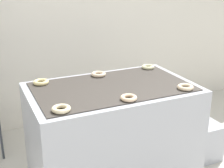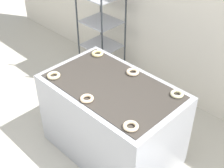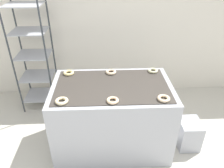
% 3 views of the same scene
% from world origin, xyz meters
% --- Properties ---
extents(wall_back, '(8.00, 0.05, 2.80)m').
position_xyz_m(wall_back, '(0.00, 2.12, 1.40)').
color(wall_back, silver).
rests_on(wall_back, ground_plane).
extents(fryer_machine, '(1.47, 0.91, 0.94)m').
position_xyz_m(fryer_machine, '(0.00, 0.70, 0.47)').
color(fryer_machine, '#A8AAB2').
rests_on(fryer_machine, ground_plane).
extents(baking_rack_cart, '(0.54, 0.48, 1.84)m').
position_xyz_m(baking_rack_cart, '(-1.19, 1.69, 0.94)').
color(baking_rack_cart, '#33383D').
rests_on(baking_rack_cart, ground_plane).
extents(glaze_bin, '(0.28, 0.33, 0.40)m').
position_xyz_m(glaze_bin, '(1.04, 0.61, 0.20)').
color(glaze_bin, '#A8AAB2').
rests_on(glaze_bin, ground_plane).
extents(donut_near_left, '(0.14, 0.14, 0.04)m').
position_xyz_m(donut_near_left, '(-0.55, 0.38, 0.96)').
color(donut_near_left, beige).
rests_on(donut_near_left, fryer_machine).
extents(donut_near_center, '(0.13, 0.13, 0.03)m').
position_xyz_m(donut_near_center, '(-0.01, 0.37, 0.96)').
color(donut_near_center, beige).
rests_on(donut_near_center, fryer_machine).
extents(donut_near_right, '(0.14, 0.14, 0.03)m').
position_xyz_m(donut_near_right, '(0.55, 0.38, 0.96)').
color(donut_near_right, beige).
rests_on(donut_near_right, fryer_machine).
extents(donut_far_left, '(0.14, 0.14, 0.03)m').
position_xyz_m(donut_far_left, '(-0.56, 1.02, 0.96)').
color(donut_far_left, '#EDD68D').
rests_on(donut_far_left, fryer_machine).
extents(donut_far_center, '(0.14, 0.14, 0.03)m').
position_xyz_m(donut_far_center, '(-0.00, 1.02, 0.96)').
color(donut_far_center, beige).
rests_on(donut_far_center, fryer_machine).
extents(donut_far_right, '(0.13, 0.13, 0.03)m').
position_xyz_m(donut_far_right, '(0.56, 1.04, 0.96)').
color(donut_far_right, beige).
rests_on(donut_far_right, fryer_machine).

